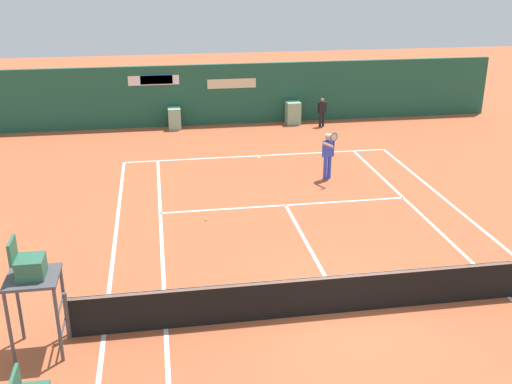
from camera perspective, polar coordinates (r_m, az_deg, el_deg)
name	(u,v)px	position (r m, az deg, el deg)	size (l,w,h in m)	color
ground_plane	(338,299)	(14.52, 7.68, -9.90)	(80.00, 80.00, 0.01)	#B25633
tennis_net	(346,292)	(13.79, 8.47, -9.30)	(12.10, 0.10, 1.07)	#4C4C51
sponsor_back_wall	(239,95)	(29.14, -1.56, 9.12)	(25.00, 1.02, 2.84)	#1E5642
umpire_chair	(32,276)	(12.63, -20.34, -7.44)	(1.00, 1.00, 2.49)	#47474C
player_on_baseline	(328,152)	(21.71, 6.81, 3.73)	(0.51, 0.85, 1.88)	blue
ball_kid_right_post	(322,110)	(28.79, 6.22, 7.64)	(0.45, 0.21, 1.36)	black
tennis_ball_by_sideline	(206,220)	(18.46, -4.72, -2.61)	(0.07, 0.07, 0.07)	#CCE033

